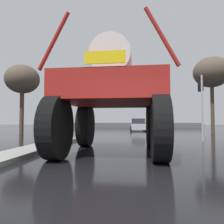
# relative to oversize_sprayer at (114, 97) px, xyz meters

# --- Properties ---
(ground_plane) EXTENTS (120.00, 120.00, 0.00)m
(ground_plane) POSITION_rel_oversize_sprayer_xyz_m (0.44, 13.67, -2.06)
(ground_plane) COLOR black
(median_island) EXTENTS (1.15, 11.78, 0.15)m
(median_island) POSITION_rel_oversize_sprayer_xyz_m (-3.15, -0.93, -1.98)
(median_island) COLOR gray
(median_island) RESTS_ON ground
(oversize_sprayer) EXTENTS (4.22, 5.69, 4.45)m
(oversize_sprayer) POSITION_rel_oversize_sprayer_xyz_m (0.00, 0.00, 0.00)
(oversize_sprayer) COLOR black
(oversize_sprayer) RESTS_ON ground
(sedan_ahead) EXTENTS (1.91, 4.12, 1.52)m
(sedan_ahead) POSITION_rel_oversize_sprayer_xyz_m (1.65, 18.87, -1.35)
(sedan_ahead) COLOR #B7B7BF
(sedan_ahead) RESTS_ON ground
(traffic_signal_near_left) EXTENTS (0.24, 0.54, 3.71)m
(traffic_signal_near_left) POSITION_rel_oversize_sprayer_xyz_m (-4.02, 5.04, 0.65)
(traffic_signal_near_left) COLOR #A8AAAF
(traffic_signal_near_left) RESTS_ON ground
(traffic_signal_near_right) EXTENTS (0.24, 0.54, 3.90)m
(traffic_signal_near_right) POSITION_rel_oversize_sprayer_xyz_m (4.86, 5.04, 0.79)
(traffic_signal_near_right) COLOR #A8AAAF
(traffic_signal_near_right) RESTS_ON ground
(traffic_signal_far_left) EXTENTS (0.24, 0.55, 3.88)m
(traffic_signal_far_left) POSITION_rel_oversize_sprayer_xyz_m (4.38, 19.45, 0.77)
(traffic_signal_far_left) COLOR #A8AAAF
(traffic_signal_far_left) RESTS_ON ground
(bare_tree_left) EXTENTS (3.15, 3.15, 6.46)m
(bare_tree_left) POSITION_rel_oversize_sprayer_xyz_m (-9.40, 11.03, 3.00)
(bare_tree_left) COLOR #473828
(bare_tree_left) RESTS_ON ground
(bare_tree_right) EXTENTS (3.61, 3.61, 7.68)m
(bare_tree_right) POSITION_rel_oversize_sprayer_xyz_m (8.92, 14.08, 4.04)
(bare_tree_right) COLOR #473828
(bare_tree_right) RESTS_ON ground
(roadside_barrier) EXTENTS (27.84, 0.24, 0.90)m
(roadside_barrier) POSITION_rel_oversize_sprayer_xyz_m (0.44, 34.01, -1.61)
(roadside_barrier) COLOR #59595B
(roadside_barrier) RESTS_ON ground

